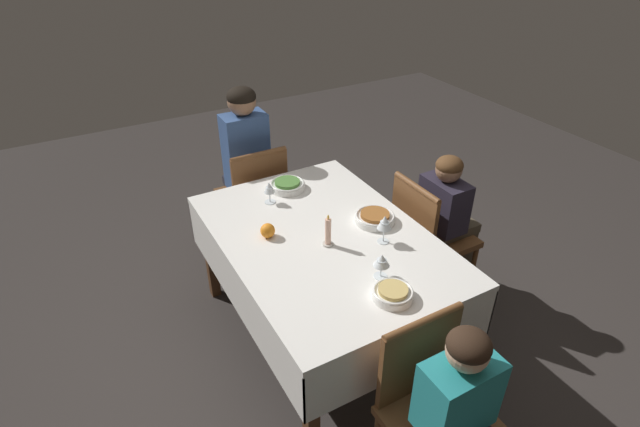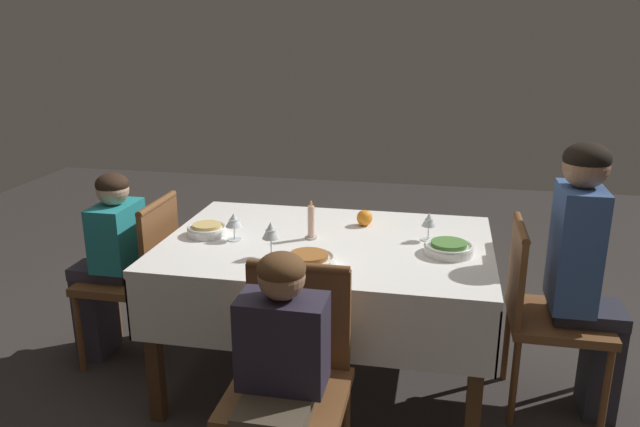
{
  "view_description": "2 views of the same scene",
  "coord_description": "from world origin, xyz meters",
  "px_view_note": "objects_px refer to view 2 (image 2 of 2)",
  "views": [
    {
      "loc": [
        -1.91,
        1.09,
        2.29
      ],
      "look_at": [
        -0.04,
        0.04,
        0.92
      ],
      "focal_mm": 28.0,
      "sensor_mm": 36.0,
      "label": 1
    },
    {
      "loc": [
        0.51,
        -2.69,
        1.73
      ],
      "look_at": [
        -0.02,
        -0.08,
        0.9
      ],
      "focal_mm": 35.0,
      "sensor_mm": 36.0,
      "label": 2
    }
  ],
  "objects_px": {
    "person_child_teal": "(108,258)",
    "wine_glass_west": "(234,221)",
    "chair_east": "(543,307)",
    "candle_centerpiece": "(311,224)",
    "wine_glass_south": "(271,231)",
    "chair_west": "(139,271)",
    "bowl_west": "(207,230)",
    "wine_glass_east": "(429,221)",
    "person_adult_denim": "(585,266)",
    "dining_table": "(327,259)",
    "person_child_dark": "(279,386)",
    "orange_fruit": "(365,218)",
    "chair_south": "(291,373)",
    "bowl_east": "(449,248)",
    "bowl_south": "(309,260)"
  },
  "relations": [
    {
      "from": "person_child_teal",
      "to": "wine_glass_west",
      "type": "height_order",
      "value": "person_child_teal"
    },
    {
      "from": "chair_east",
      "to": "candle_centerpiece",
      "type": "xyz_separation_m",
      "value": [
        -1.07,
        0.02,
        0.32
      ]
    },
    {
      "from": "chair_east",
      "to": "wine_glass_south",
      "type": "relative_size",
      "value": 5.47
    },
    {
      "from": "wine_glass_south",
      "to": "person_child_teal",
      "type": "bearing_deg",
      "value": 163.63
    },
    {
      "from": "chair_west",
      "to": "bowl_west",
      "type": "xyz_separation_m",
      "value": [
        0.41,
        -0.06,
        0.27
      ]
    },
    {
      "from": "chair_west",
      "to": "wine_glass_south",
      "type": "distance_m",
      "value": 0.91
    },
    {
      "from": "person_child_teal",
      "to": "wine_glass_east",
      "type": "distance_m",
      "value": 1.64
    },
    {
      "from": "wine_glass_east",
      "to": "person_adult_denim",
      "type": "bearing_deg",
      "value": -8.59
    },
    {
      "from": "wine_glass_west",
      "to": "chair_east",
      "type": "bearing_deg",
      "value": 2.97
    },
    {
      "from": "dining_table",
      "to": "person_child_dark",
      "type": "distance_m",
      "value": 0.93
    },
    {
      "from": "chair_west",
      "to": "wine_glass_south",
      "type": "height_order",
      "value": "wine_glass_south"
    },
    {
      "from": "candle_centerpiece",
      "to": "person_child_teal",
      "type": "bearing_deg",
      "value": 179.33
    },
    {
      "from": "candle_centerpiece",
      "to": "orange_fruit",
      "type": "xyz_separation_m",
      "value": [
        0.22,
        0.24,
        -0.03
      ]
    },
    {
      "from": "dining_table",
      "to": "bowl_west",
      "type": "xyz_separation_m",
      "value": [
        -0.58,
        -0.03,
        0.12
      ]
    },
    {
      "from": "chair_south",
      "to": "person_child_dark",
      "type": "relative_size",
      "value": 0.88
    },
    {
      "from": "bowl_east",
      "to": "bowl_south",
      "type": "xyz_separation_m",
      "value": [
        -0.57,
        -0.26,
        -0.0
      ]
    },
    {
      "from": "bowl_south",
      "to": "bowl_west",
      "type": "bearing_deg",
      "value": 152.8
    },
    {
      "from": "person_child_dark",
      "to": "bowl_east",
      "type": "xyz_separation_m",
      "value": [
        0.55,
        0.87,
        0.22
      ]
    },
    {
      "from": "person_child_teal",
      "to": "bowl_east",
      "type": "distance_m",
      "value": 1.73
    },
    {
      "from": "chair_east",
      "to": "orange_fruit",
      "type": "xyz_separation_m",
      "value": [
        -0.85,
        0.26,
        0.28
      ]
    },
    {
      "from": "person_child_dark",
      "to": "wine_glass_south",
      "type": "relative_size",
      "value": 6.24
    },
    {
      "from": "wine_glass_south",
      "to": "orange_fruit",
      "type": "height_order",
      "value": "wine_glass_south"
    },
    {
      "from": "bowl_south",
      "to": "wine_glass_west",
      "type": "relative_size",
      "value": 1.72
    },
    {
      "from": "wine_glass_west",
      "to": "orange_fruit",
      "type": "height_order",
      "value": "wine_glass_west"
    },
    {
      "from": "dining_table",
      "to": "wine_glass_south",
      "type": "xyz_separation_m",
      "value": [
        -0.2,
        -0.25,
        0.21
      ]
    },
    {
      "from": "person_child_teal",
      "to": "bowl_south",
      "type": "relative_size",
      "value": 4.47
    },
    {
      "from": "person_child_dark",
      "to": "chair_south",
      "type": "bearing_deg",
      "value": 90.0
    },
    {
      "from": "wine_glass_south",
      "to": "candle_centerpiece",
      "type": "distance_m",
      "value": 0.3
    },
    {
      "from": "dining_table",
      "to": "orange_fruit",
      "type": "xyz_separation_m",
      "value": [
        0.14,
        0.26,
        0.13
      ]
    },
    {
      "from": "bowl_south",
      "to": "candle_centerpiece",
      "type": "distance_m",
      "value": 0.35
    },
    {
      "from": "chair_east",
      "to": "bowl_west",
      "type": "xyz_separation_m",
      "value": [
        -1.57,
        -0.03,
        0.27
      ]
    },
    {
      "from": "chair_east",
      "to": "candle_centerpiece",
      "type": "height_order",
      "value": "candle_centerpiece"
    },
    {
      "from": "person_child_teal",
      "to": "wine_glass_east",
      "type": "xyz_separation_m",
      "value": [
        1.62,
        0.07,
        0.28
      ]
    },
    {
      "from": "person_child_dark",
      "to": "orange_fruit",
      "type": "height_order",
      "value": "person_child_dark"
    },
    {
      "from": "wine_glass_south",
      "to": "orange_fruit",
      "type": "relative_size",
      "value": 2.03
    },
    {
      "from": "wine_glass_east",
      "to": "bowl_south",
      "type": "distance_m",
      "value": 0.64
    },
    {
      "from": "bowl_south",
      "to": "candle_centerpiece",
      "type": "bearing_deg",
      "value": 100.46
    },
    {
      "from": "person_child_dark",
      "to": "wine_glass_east",
      "type": "height_order",
      "value": "person_child_dark"
    },
    {
      "from": "chair_east",
      "to": "chair_south",
      "type": "height_order",
      "value": "same"
    },
    {
      "from": "wine_glass_east",
      "to": "bowl_west",
      "type": "xyz_separation_m",
      "value": [
        -1.04,
        -0.14,
        -0.07
      ]
    },
    {
      "from": "dining_table",
      "to": "chair_south",
      "type": "bearing_deg",
      "value": -89.27
    },
    {
      "from": "person_adult_denim",
      "to": "bowl_south",
      "type": "relative_size",
      "value": 5.55
    },
    {
      "from": "bowl_south",
      "to": "wine_glass_west",
      "type": "distance_m",
      "value": 0.48
    },
    {
      "from": "person_child_teal",
      "to": "bowl_south",
      "type": "xyz_separation_m",
      "value": [
        1.14,
        -0.35,
        0.22
      ]
    },
    {
      "from": "wine_glass_east",
      "to": "orange_fruit",
      "type": "distance_m",
      "value": 0.36
    },
    {
      "from": "dining_table",
      "to": "chair_west",
      "type": "distance_m",
      "value": 1.0
    },
    {
      "from": "wine_glass_west",
      "to": "candle_centerpiece",
      "type": "height_order",
      "value": "candle_centerpiece"
    },
    {
      "from": "chair_south",
      "to": "bowl_south",
      "type": "bearing_deg",
      "value": 93.62
    },
    {
      "from": "bowl_east",
      "to": "orange_fruit",
      "type": "bearing_deg",
      "value": 142.34
    },
    {
      "from": "chair_east",
      "to": "wine_glass_east",
      "type": "relative_size",
      "value": 6.52
    }
  ]
}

